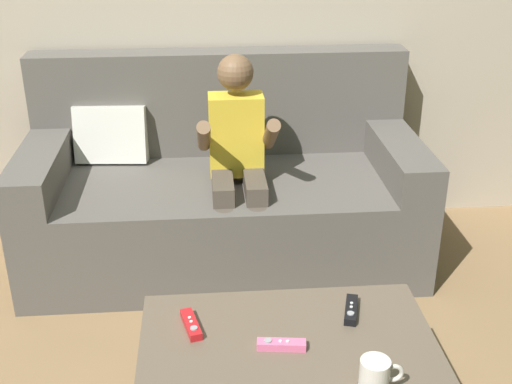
{
  "coord_description": "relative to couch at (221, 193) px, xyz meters",
  "views": [
    {
      "loc": [
        0.0,
        -1.54,
        1.59
      ],
      "look_at": [
        0.18,
        0.59,
        0.6
      ],
      "focal_mm": 46.34,
      "sensor_mm": 36.0,
      "label": 1
    }
  ],
  "objects": [
    {
      "name": "game_remote_red_center",
      "position": [
        -0.13,
        -1.12,
        0.09
      ],
      "size": [
        0.07,
        0.14,
        0.03
      ],
      "color": "red",
      "rests_on": "coffee_table"
    },
    {
      "name": "person_seated_on_couch",
      "position": [
        0.06,
        -0.19,
        0.25
      ],
      "size": [
        0.32,
        0.4,
        0.97
      ],
      "color": "#4C4238",
      "rests_on": "ground"
    },
    {
      "name": "game_remote_pink_near_edge",
      "position": [
        0.13,
        -1.23,
        0.09
      ],
      "size": [
        0.14,
        0.05,
        0.03
      ],
      "color": "pink",
      "rests_on": "coffee_table"
    },
    {
      "name": "couch",
      "position": [
        0.0,
        0.0,
        0.0
      ],
      "size": [
        1.74,
        0.8,
        0.9
      ],
      "color": "#56514C",
      "rests_on": "ground"
    },
    {
      "name": "coffee_mug",
      "position": [
        0.35,
        -1.43,
        0.13
      ],
      "size": [
        0.12,
        0.08,
        0.09
      ],
      "color": "silver",
      "rests_on": "coffee_table"
    },
    {
      "name": "coffee_table",
      "position": [
        0.15,
        -1.24,
        0.02
      ],
      "size": [
        0.86,
        0.61,
        0.39
      ],
      "color": "brown",
      "rests_on": "ground"
    },
    {
      "name": "game_remote_black_far_corner",
      "position": [
        0.36,
        -1.08,
        0.09
      ],
      "size": [
        0.07,
        0.14,
        0.03
      ],
      "color": "black",
      "rests_on": "coffee_table"
    }
  ]
}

